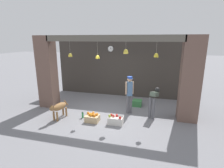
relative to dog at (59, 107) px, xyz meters
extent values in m
plane|color=slate|center=(1.79, 0.84, -0.46)|extent=(60.00, 60.00, 0.00)
cube|color=#38332D|center=(1.79, 3.44, 1.11)|extent=(7.22, 0.12, 3.15)
cube|color=brown|center=(-1.17, 1.14, 1.11)|extent=(0.70, 0.60, 3.15)
cube|color=brown|center=(4.75, 1.14, 1.11)|extent=(0.70, 0.60, 3.15)
cube|color=#5B564C|center=(1.79, 0.96, 2.57)|extent=(5.32, 0.24, 0.24)
cylinder|color=#B2AD99|center=(0.12, 0.92, 2.22)|extent=(0.01, 0.01, 0.46)
ellipsoid|color=yellow|center=(0.17, 0.92, 1.91)|extent=(0.11, 0.06, 0.17)
ellipsoid|color=yellow|center=(0.14, 0.96, 1.91)|extent=(0.08, 0.11, 0.18)
ellipsoid|color=yellow|center=(0.09, 0.94, 1.91)|extent=(0.11, 0.09, 0.18)
ellipsoid|color=yellow|center=(0.09, 0.89, 1.91)|extent=(0.11, 0.09, 0.18)
ellipsoid|color=yellow|center=(0.14, 0.88, 1.91)|extent=(0.08, 0.11, 0.18)
cylinder|color=#B2AD99|center=(1.27, 0.97, 2.19)|extent=(0.01, 0.01, 0.52)
ellipsoid|color=yellow|center=(1.31, 0.97, 1.86)|extent=(0.11, 0.06, 0.17)
ellipsoid|color=yellow|center=(1.29, 1.00, 1.86)|extent=(0.08, 0.11, 0.17)
ellipsoid|color=yellow|center=(1.24, 0.99, 1.86)|extent=(0.10, 0.09, 0.17)
ellipsoid|color=yellow|center=(1.24, 0.94, 1.86)|extent=(0.10, 0.09, 0.17)
ellipsoid|color=yellow|center=(1.29, 0.93, 1.86)|extent=(0.08, 0.11, 0.17)
cylinder|color=#B2AD99|center=(2.38, 0.98, 2.31)|extent=(0.01, 0.01, 0.27)
ellipsoid|color=yellow|center=(2.43, 0.98, 2.09)|extent=(0.13, 0.07, 0.20)
ellipsoid|color=yellow|center=(2.41, 1.01, 2.09)|extent=(0.11, 0.12, 0.21)
ellipsoid|color=yellow|center=(2.37, 1.02, 2.09)|extent=(0.08, 0.13, 0.20)
ellipsoid|color=yellow|center=(2.34, 1.00, 2.09)|extent=(0.13, 0.10, 0.20)
ellipsoid|color=yellow|center=(2.34, 0.95, 2.09)|extent=(0.13, 0.10, 0.20)
ellipsoid|color=yellow|center=(2.37, 0.93, 2.09)|extent=(0.08, 0.13, 0.20)
ellipsoid|color=yellow|center=(2.41, 0.94, 2.09)|extent=(0.11, 0.12, 0.21)
cylinder|color=#B2AD99|center=(3.49, 0.92, 2.25)|extent=(0.01, 0.01, 0.40)
ellipsoid|color=yellow|center=(3.53, 0.92, 1.98)|extent=(0.11, 0.06, 0.17)
ellipsoid|color=yellow|center=(3.52, 0.95, 1.98)|extent=(0.10, 0.10, 0.18)
ellipsoid|color=yellow|center=(3.48, 0.96, 1.98)|extent=(0.07, 0.11, 0.18)
ellipsoid|color=yellow|center=(3.45, 0.94, 1.98)|extent=(0.11, 0.08, 0.18)
ellipsoid|color=yellow|center=(3.45, 0.90, 1.98)|extent=(0.11, 0.08, 0.18)
ellipsoid|color=yellow|center=(3.48, 0.88, 1.98)|extent=(0.07, 0.11, 0.18)
ellipsoid|color=yellow|center=(3.52, 0.89, 1.98)|extent=(0.10, 0.10, 0.18)
ellipsoid|color=olive|center=(0.01, 0.04, 0.02)|extent=(0.40, 0.71, 0.27)
cylinder|color=olive|center=(0.04, -0.22, -0.28)|extent=(0.07, 0.07, 0.36)
cylinder|color=olive|center=(-0.12, -0.19, -0.28)|extent=(0.07, 0.07, 0.36)
cylinder|color=olive|center=(0.14, 0.28, -0.28)|extent=(0.07, 0.07, 0.36)
cylinder|color=olive|center=(-0.02, 0.31, -0.28)|extent=(0.07, 0.07, 0.36)
ellipsoid|color=olive|center=(-0.06, -0.32, 0.08)|extent=(0.22, 0.28, 0.18)
cone|color=brown|center=(-0.01, -0.33, 0.18)|extent=(0.06, 0.06, 0.08)
cone|color=brown|center=(-0.12, -0.31, 0.18)|extent=(0.06, 0.06, 0.08)
cylinder|color=olive|center=(0.08, 0.41, 0.05)|extent=(0.08, 0.21, 0.27)
cylinder|color=#56565B|center=(2.59, 1.22, -0.08)|extent=(0.11, 0.11, 0.77)
cylinder|color=#56565B|center=(2.47, 1.15, -0.08)|extent=(0.11, 0.11, 0.77)
cube|color=#4C7099|center=(2.53, 1.18, 0.60)|extent=(0.25, 0.24, 0.58)
cylinder|color=tan|center=(2.65, 1.25, 0.63)|extent=(0.06, 0.06, 0.51)
cylinder|color=tan|center=(2.40, 1.12, 0.63)|extent=(0.06, 0.06, 0.51)
sphere|color=tan|center=(2.53, 1.18, 0.98)|extent=(0.20, 0.20, 0.20)
cylinder|color=#234299|center=(2.53, 1.18, 1.07)|extent=(0.20, 0.20, 0.07)
cube|color=#234299|center=(2.57, 1.10, 1.04)|extent=(0.20, 0.17, 0.01)
cylinder|color=#56565B|center=(3.38, 0.92, -0.04)|extent=(0.11, 0.11, 0.83)
cylinder|color=#56565B|center=(3.52, 0.89, -0.04)|extent=(0.11, 0.11, 0.83)
cube|color=#4C5B4C|center=(3.52, 1.18, 0.45)|extent=(0.36, 0.65, 0.32)
sphere|color=black|center=(3.61, 1.56, 0.53)|extent=(0.20, 0.20, 0.20)
cube|color=tan|center=(1.32, 0.09, -0.34)|extent=(0.50, 0.39, 0.24)
sphere|color=orange|center=(1.48, 0.16, -0.18)|extent=(0.10, 0.10, 0.10)
sphere|color=orange|center=(1.31, 0.02, -0.18)|extent=(0.10, 0.10, 0.10)
sphere|color=orange|center=(1.27, 0.13, -0.18)|extent=(0.10, 0.10, 0.10)
sphere|color=orange|center=(1.12, 0.17, -0.18)|extent=(0.10, 0.10, 0.10)
sphere|color=orange|center=(1.38, 0.06, -0.18)|extent=(0.10, 0.10, 0.10)
sphere|color=orange|center=(1.44, 0.01, -0.18)|extent=(0.10, 0.10, 0.10)
sphere|color=orange|center=(1.31, 0.23, -0.18)|extent=(0.10, 0.10, 0.10)
sphere|color=orange|center=(1.45, 0.11, -0.18)|extent=(0.10, 0.10, 0.10)
sphere|color=orange|center=(1.23, 0.07, -0.18)|extent=(0.10, 0.10, 0.10)
cube|color=silver|center=(2.21, 0.12, -0.32)|extent=(0.54, 0.36, 0.27)
sphere|color=red|center=(2.40, 0.00, -0.15)|extent=(0.10, 0.10, 0.10)
sphere|color=red|center=(2.04, 0.16, -0.15)|extent=(0.10, 0.10, 0.10)
sphere|color=#99B238|center=(2.00, 0.06, -0.15)|extent=(0.10, 0.10, 0.10)
sphere|color=red|center=(2.24, 0.17, -0.15)|extent=(0.10, 0.10, 0.10)
sphere|color=red|center=(2.14, 0.10, -0.15)|extent=(0.10, 0.10, 0.10)
cube|color=#387A42|center=(2.76, 2.09, -0.32)|extent=(0.41, 0.42, 0.27)
cylinder|color=#38934C|center=(0.84, 0.28, -0.35)|extent=(0.07, 0.07, 0.22)
cylinder|color=black|center=(0.84, 0.28, -0.23)|extent=(0.04, 0.04, 0.02)
cylinder|color=black|center=(1.15, 3.37, 2.05)|extent=(0.30, 0.01, 0.30)
cylinder|color=white|center=(1.15, 3.36, 2.05)|extent=(0.29, 0.02, 0.29)
cube|color=black|center=(1.15, 3.35, 2.08)|extent=(0.01, 0.01, 0.08)
cube|color=black|center=(1.20, 3.35, 2.05)|extent=(0.11, 0.01, 0.01)
camera|label=1|loc=(3.55, -5.53, 2.55)|focal=28.00mm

